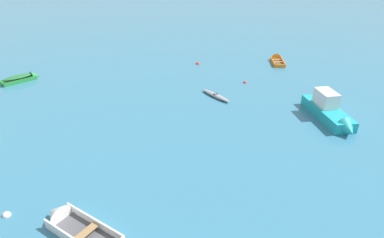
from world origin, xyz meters
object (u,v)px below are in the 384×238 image
(rowboat_green_far_back, at_px, (24,78))
(kayak_grey_cluster_inner, at_px, (216,95))
(rowboat_orange_cluster_outer, at_px, (276,60))
(mooring_buoy_midfield, at_px, (7,215))
(mooring_buoy_central, at_px, (245,83))
(rowboat_white_near_left, at_px, (70,224))
(mooring_buoy_between_boats_left, at_px, (198,64))
(motor_launch_turquoise_midfield_left, at_px, (330,112))

(rowboat_green_far_back, distance_m, kayak_grey_cluster_inner, 18.08)
(rowboat_green_far_back, distance_m, rowboat_orange_cluster_outer, 25.73)
(rowboat_green_far_back, height_order, rowboat_orange_cluster_outer, rowboat_orange_cluster_outer)
(mooring_buoy_midfield, bearing_deg, mooring_buoy_central, 38.78)
(kayak_grey_cluster_inner, relative_size, mooring_buoy_central, 9.18)
(rowboat_green_far_back, height_order, mooring_buoy_central, rowboat_green_far_back)
(rowboat_white_near_left, distance_m, rowboat_orange_cluster_outer, 28.23)
(rowboat_green_far_back, height_order, mooring_buoy_midfield, rowboat_green_far_back)
(rowboat_green_far_back, relative_size, rowboat_orange_cluster_outer, 0.97)
(rowboat_orange_cluster_outer, distance_m, mooring_buoy_between_boats_left, 8.75)
(motor_launch_turquoise_midfield_left, distance_m, mooring_buoy_between_boats_left, 15.83)
(rowboat_white_near_left, relative_size, mooring_buoy_between_boats_left, 8.53)
(kayak_grey_cluster_inner, bearing_deg, mooring_buoy_between_boats_left, 85.98)
(rowboat_white_near_left, bearing_deg, rowboat_orange_cluster_outer, 46.19)
(rowboat_orange_cluster_outer, bearing_deg, mooring_buoy_midfield, -139.90)
(mooring_buoy_central, height_order, mooring_buoy_between_boats_left, mooring_buoy_between_boats_left)
(motor_launch_turquoise_midfield_left, xyz_separation_m, kayak_grey_cluster_inner, (-6.83, 5.64, -0.45))
(kayak_grey_cluster_inner, xyz_separation_m, mooring_buoy_central, (3.57, 2.56, -0.15))
(rowboat_white_near_left, distance_m, mooring_buoy_central, 20.27)
(motor_launch_turquoise_midfield_left, distance_m, rowboat_white_near_left, 18.30)
(rowboat_white_near_left, xyz_separation_m, rowboat_orange_cluster_outer, (19.54, 20.37, -0.07))
(motor_launch_turquoise_midfield_left, xyz_separation_m, rowboat_orange_cluster_outer, (2.50, 13.71, -0.44))
(mooring_buoy_midfield, bearing_deg, rowboat_white_near_left, -25.21)
(rowboat_green_far_back, distance_m, rowboat_white_near_left, 20.89)
(rowboat_green_far_back, bearing_deg, rowboat_orange_cluster_outer, 0.93)
(motor_launch_turquoise_midfield_left, height_order, rowboat_orange_cluster_outer, motor_launch_turquoise_midfield_left)
(mooring_buoy_midfield, xyz_separation_m, mooring_buoy_between_boats_left, (13.81, 19.81, 0.00))
(motor_launch_turquoise_midfield_left, bearing_deg, mooring_buoy_central, 111.70)
(kayak_grey_cluster_inner, bearing_deg, mooring_buoy_central, 35.66)
(rowboat_green_far_back, relative_size, mooring_buoy_central, 9.62)
(rowboat_white_near_left, bearing_deg, mooring_buoy_midfield, 154.79)
(kayak_grey_cluster_inner, bearing_deg, mooring_buoy_midfield, -140.42)
(mooring_buoy_central, relative_size, mooring_buoy_midfield, 0.91)
(motor_launch_turquoise_midfield_left, height_order, mooring_buoy_central, motor_launch_turquoise_midfield_left)
(rowboat_white_near_left, distance_m, kayak_grey_cluster_inner, 15.98)
(rowboat_white_near_left, relative_size, kayak_grey_cluster_inner, 1.18)
(mooring_buoy_central, bearing_deg, motor_launch_turquoise_midfield_left, -68.30)
(rowboat_green_far_back, bearing_deg, rowboat_white_near_left, -72.79)
(motor_launch_turquoise_midfield_left, relative_size, kayak_grey_cluster_inner, 1.81)
(rowboat_white_near_left, bearing_deg, kayak_grey_cluster_inner, 50.32)
(rowboat_green_far_back, bearing_deg, motor_launch_turquoise_midfield_left, -29.79)
(motor_launch_turquoise_midfield_left, relative_size, mooring_buoy_central, 16.65)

